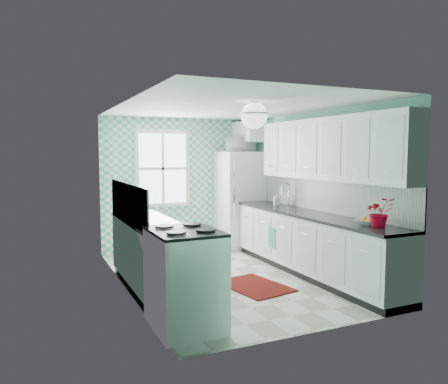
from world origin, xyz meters
name	(u,v)px	position (x,y,z in m)	size (l,w,h in m)	color
floor	(228,278)	(0.00, 0.00, -0.01)	(3.00, 4.40, 0.02)	silver
ceiling	(228,106)	(0.00, 0.00, 2.51)	(3.00, 4.40, 0.02)	white
wall_back	(180,184)	(0.00, 2.21, 1.25)	(3.00, 0.02, 2.50)	#72CBB1
wall_front	(320,212)	(0.00, -2.21, 1.25)	(3.00, 0.02, 2.50)	#72CBB1
wall_left	(124,198)	(-1.51, 0.00, 1.25)	(0.02, 4.40, 2.50)	#72CBB1
wall_right	(313,190)	(1.51, 0.00, 1.25)	(0.02, 4.40, 2.50)	#72CBB1
accent_wall	(180,184)	(0.00, 2.19, 1.25)	(3.00, 0.01, 2.50)	#54B5AC
window	(163,169)	(-0.35, 2.16, 1.55)	(1.04, 0.05, 1.44)	white
backsplash_right	(327,196)	(1.49, -0.40, 1.20)	(0.02, 3.60, 0.51)	white
backsplash_left	(127,203)	(-1.49, -0.07, 1.20)	(0.02, 2.15, 0.51)	white
upper_cabinets_right	(329,149)	(1.33, -0.60, 1.90)	(0.33, 3.20, 0.90)	white
upper_cabinet_fridge	(249,132)	(1.30, 1.83, 2.25)	(0.40, 0.74, 0.40)	white
ceiling_light	(254,115)	(0.00, -0.80, 2.32)	(0.34, 0.34, 0.35)	silver
base_cabinets_right	(311,245)	(1.20, -0.40, 0.45)	(0.60, 3.60, 0.90)	white
countertop_right	(311,215)	(1.19, -0.40, 0.92)	(0.63, 3.60, 0.04)	black
base_cabinets_left	(150,256)	(-1.20, -0.07, 0.45)	(0.60, 2.15, 0.90)	white
countertop_left	(150,222)	(-1.19, -0.07, 0.92)	(0.63, 2.15, 0.04)	black
fridge	(240,200)	(1.11, 1.82, 0.93)	(0.81, 0.80, 1.87)	white
stove	(185,277)	(-1.20, -1.51, 0.54)	(0.68, 0.85, 1.03)	silver
sink	(279,207)	(1.20, 0.52, 0.93)	(0.52, 0.44, 0.53)	silver
rug	(255,286)	(0.14, -0.58, 0.01)	(0.70, 1.01, 0.02)	#650203
dish_towel	(272,238)	(0.89, 0.22, 0.48)	(0.01, 0.21, 0.32)	#57AFA0
fruit_bowl	(368,222)	(1.20, -1.58, 0.98)	(0.29, 0.29, 0.07)	white
potted_plant	(380,212)	(1.20, -1.78, 1.13)	(0.33, 0.29, 0.37)	#A42716
soap_bottle	(277,199)	(1.25, 0.69, 1.04)	(0.09, 0.09, 0.20)	#9BABB3
microwave	(240,145)	(1.11, 1.82, 2.00)	(0.50, 0.34, 0.28)	white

